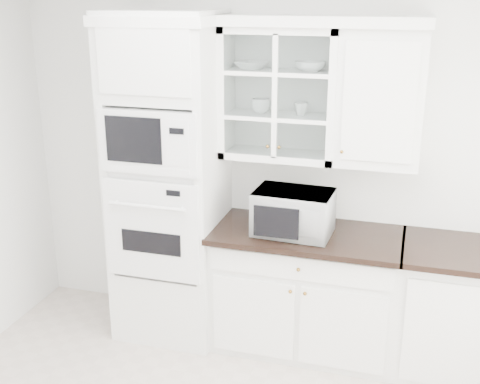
% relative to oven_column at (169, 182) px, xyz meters
% --- Properties ---
extents(room_shell, '(4.00, 3.50, 2.70)m').
position_rel_oven_column_xyz_m(room_shell, '(0.75, -0.99, 0.58)').
color(room_shell, white).
rests_on(room_shell, ground).
extents(oven_column, '(0.76, 0.68, 2.40)m').
position_rel_oven_column_xyz_m(oven_column, '(0.00, 0.00, 0.00)').
color(oven_column, white).
rests_on(oven_column, ground).
extents(base_cabinet_run, '(1.32, 0.67, 0.92)m').
position_rel_oven_column_xyz_m(base_cabinet_run, '(1.03, 0.03, -0.74)').
color(base_cabinet_run, white).
rests_on(base_cabinet_run, ground).
extents(extra_base_cabinet, '(0.72, 0.67, 0.92)m').
position_rel_oven_column_xyz_m(extra_base_cabinet, '(2.03, 0.03, -0.74)').
color(extra_base_cabinet, white).
rests_on(extra_base_cabinet, ground).
extents(upper_cabinet_glass, '(0.80, 0.33, 0.90)m').
position_rel_oven_column_xyz_m(upper_cabinet_glass, '(0.78, 0.17, 0.65)').
color(upper_cabinet_glass, white).
rests_on(upper_cabinet_glass, room_shell).
extents(upper_cabinet_solid, '(0.55, 0.33, 0.90)m').
position_rel_oven_column_xyz_m(upper_cabinet_solid, '(1.46, 0.17, 0.65)').
color(upper_cabinet_solid, white).
rests_on(upper_cabinet_solid, room_shell).
extents(crown_molding, '(2.14, 0.38, 0.07)m').
position_rel_oven_column_xyz_m(crown_molding, '(0.68, 0.14, 1.14)').
color(crown_molding, white).
rests_on(crown_molding, room_shell).
extents(countertop_microwave, '(0.55, 0.47, 0.31)m').
position_rel_oven_column_xyz_m(countertop_microwave, '(0.94, -0.02, -0.13)').
color(countertop_microwave, white).
rests_on(countertop_microwave, base_cabinet_run).
extents(bowl_a, '(0.27, 0.27, 0.05)m').
position_rel_oven_column_xyz_m(bowl_a, '(0.58, 0.16, 0.84)').
color(bowl_a, white).
rests_on(bowl_a, upper_cabinet_glass).
extents(bowl_b, '(0.23, 0.23, 0.06)m').
position_rel_oven_column_xyz_m(bowl_b, '(0.98, 0.17, 0.84)').
color(bowl_b, white).
rests_on(bowl_b, upper_cabinet_glass).
extents(cup_a, '(0.15, 0.15, 0.10)m').
position_rel_oven_column_xyz_m(cup_a, '(0.64, 0.17, 0.56)').
color(cup_a, white).
rests_on(cup_a, upper_cabinet_glass).
extents(cup_b, '(0.11, 0.11, 0.09)m').
position_rel_oven_column_xyz_m(cup_b, '(0.93, 0.16, 0.55)').
color(cup_b, white).
rests_on(cup_b, upper_cabinet_glass).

